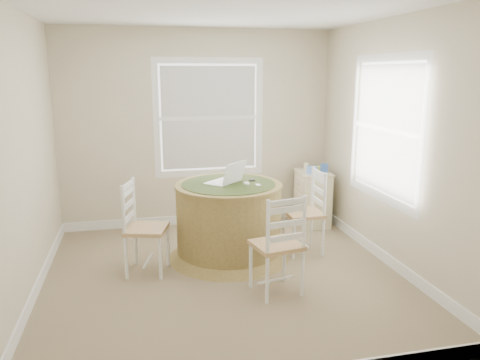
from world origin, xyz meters
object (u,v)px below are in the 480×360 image
object	(u,v)px
chair_left	(146,228)
chair_right	(303,213)
laptop	(226,180)
round_table	(229,218)
corner_chest	(312,198)
chair_near	(277,245)

from	to	relation	value
chair_left	chair_right	world-z (taller)	same
chair_right	laptop	world-z (taller)	laptop
chair_left	chair_right	distance (m)	1.78
round_table	corner_chest	distance (m)	1.61
chair_right	corner_chest	distance (m)	1.06
chair_near	laptop	bearing A→B (deg)	-85.54
chair_left	chair_right	bearing A→B (deg)	-68.71
round_table	chair_right	bearing A→B (deg)	-8.46
round_table	laptop	bearing A→B (deg)	107.35
round_table	corner_chest	size ratio (longest dim) A/B	1.83
laptop	corner_chest	bearing A→B (deg)	168.70
chair_left	round_table	bearing A→B (deg)	-60.38
round_table	chair_left	xyz separation A→B (m)	(-0.91, -0.22, 0.02)
chair_right	chair_left	bearing A→B (deg)	-84.42
laptop	corner_chest	size ratio (longest dim) A/B	0.66
chair_right	laptop	size ratio (longest dim) A/B	1.93
round_table	chair_right	xyz separation A→B (m)	(0.86, -0.06, 0.02)
chair_left	chair_near	xyz separation A→B (m)	(1.17, -0.74, 0.00)
chair_left	corner_chest	bearing A→B (deg)	-47.88
laptop	round_table	bearing A→B (deg)	69.39
chair_left	chair_near	bearing A→B (deg)	-106.33
chair_left	chair_right	xyz separation A→B (m)	(1.77, 0.16, 0.00)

